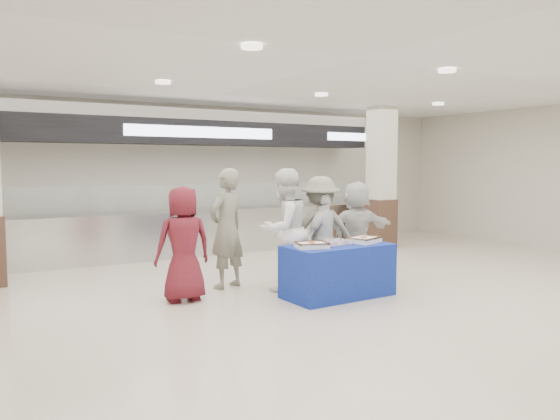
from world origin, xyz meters
TOP-DOWN VIEW (x-y plane):
  - ground at (0.00, 0.00)m, footprint 14.00×14.00m
  - serving_line at (0.00, 5.40)m, footprint 8.70×0.85m
  - column_right at (4.00, 4.20)m, footprint 0.55×0.55m
  - display_table at (0.33, 0.87)m, footprint 1.58×0.84m
  - sheet_cake_left at (-0.16, 0.82)m, footprint 0.50×0.43m
  - sheet_cake_right at (0.79, 0.86)m, footprint 0.57×0.51m
  - cupcake_tray at (0.29, 0.89)m, footprint 0.45×0.37m
  - civilian_maroon at (-1.67, 1.74)m, footprint 0.80×0.54m
  - soldier_a at (-0.80, 2.20)m, footprint 0.78×0.65m
  - chef_tall at (-0.12, 1.62)m, footprint 1.04×0.90m
  - chef_short at (0.53, 1.51)m, footprint 0.94×0.63m
  - soldier_b at (0.54, 1.62)m, footprint 1.25×0.96m
  - civilian_white at (1.42, 1.84)m, footprint 1.56×0.72m

SIDE VIEW (x-z plane):
  - ground at x=0.00m, z-range 0.00..0.00m
  - display_table at x=0.33m, z-range 0.00..0.75m
  - chef_short at x=0.53m, z-range 0.00..1.49m
  - cupcake_tray at x=0.29m, z-range 0.75..0.81m
  - sheet_cake_left at x=-0.16m, z-range 0.75..0.84m
  - sheet_cake_right at x=0.79m, z-range 0.75..0.85m
  - civilian_maroon at x=-1.67m, z-range 0.00..1.60m
  - civilian_white at x=1.42m, z-range 0.00..1.62m
  - soldier_b at x=0.54m, z-range 0.00..1.71m
  - chef_tall at x=-0.12m, z-range 0.00..1.83m
  - soldier_a at x=-0.80m, z-range 0.00..1.84m
  - serving_line at x=0.00m, z-range -0.24..2.56m
  - column_right at x=4.00m, z-range -0.07..3.13m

